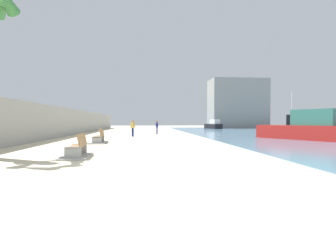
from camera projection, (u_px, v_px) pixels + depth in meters
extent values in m
plane|color=beige|center=(138.00, 136.00, 25.83)|extent=(120.00, 120.00, 0.00)
cube|color=#9E9E99|center=(62.00, 122.00, 25.14)|extent=(0.80, 64.00, 2.82)
cone|color=#387A3D|center=(4.00, 0.00, 10.68)|extent=(1.67, 1.65, 1.34)
cube|color=#9E9E99|center=(73.00, 153.00, 9.85)|extent=(0.61, 0.24, 0.50)
cube|color=#9E9E99|center=(80.00, 149.00, 11.24)|extent=(0.61, 0.24, 0.50)
cube|color=#997047|center=(76.00, 146.00, 10.54)|extent=(0.61, 1.63, 0.06)
cube|color=#997047|center=(82.00, 140.00, 10.57)|extent=(0.27, 1.61, 0.50)
cube|color=#9E9E99|center=(77.00, 156.00, 10.55)|extent=(1.24, 2.17, 0.08)
cube|color=#9E9E99|center=(97.00, 140.00, 16.65)|extent=(0.61, 0.22, 0.50)
cube|color=#9E9E99|center=(100.00, 139.00, 18.04)|extent=(0.61, 0.22, 0.50)
cube|color=#997047|center=(98.00, 136.00, 17.34)|extent=(0.55, 1.62, 0.06)
cube|color=#997047|center=(102.00, 132.00, 17.37)|extent=(0.22, 1.60, 0.50)
cube|color=#9E9E99|center=(98.00, 142.00, 17.35)|extent=(1.17, 2.14, 0.08)
cylinder|color=navy|center=(133.00, 132.00, 24.60)|extent=(0.12, 0.12, 0.82)
cylinder|color=navy|center=(132.00, 132.00, 24.67)|extent=(0.12, 0.12, 0.82)
cube|color=gold|center=(133.00, 125.00, 24.62)|extent=(0.37, 0.33, 0.58)
sphere|color=#936B4C|center=(133.00, 121.00, 24.61)|extent=(0.22, 0.22, 0.22)
cylinder|color=gold|center=(135.00, 125.00, 24.51)|extent=(0.09, 0.09, 0.52)
cylinder|color=gold|center=(131.00, 125.00, 24.73)|extent=(0.09, 0.09, 0.52)
cylinder|color=navy|center=(157.00, 131.00, 29.32)|extent=(0.12, 0.12, 0.77)
cylinder|color=navy|center=(157.00, 131.00, 29.20)|extent=(0.12, 0.12, 0.77)
cube|color=navy|center=(157.00, 125.00, 29.25)|extent=(0.30, 0.37, 0.54)
sphere|color=brown|center=(157.00, 122.00, 29.24)|extent=(0.21, 0.21, 0.21)
cylinder|color=navy|center=(158.00, 125.00, 29.45)|extent=(0.09, 0.09, 0.49)
cylinder|color=navy|center=(156.00, 125.00, 29.04)|extent=(0.09, 0.09, 0.49)
cube|color=black|center=(213.00, 126.00, 50.34)|extent=(2.75, 4.67, 0.93)
cube|color=white|center=(215.00, 122.00, 49.70)|extent=(1.64, 2.17, 0.90)
cube|color=navy|center=(292.00, 129.00, 31.96)|extent=(4.27, 5.46, 0.97)
cube|color=black|center=(292.00, 120.00, 31.21)|extent=(2.22, 2.62, 1.28)
cylinder|color=silver|center=(292.00, 108.00, 32.15)|extent=(0.12, 0.12, 4.25)
cube|color=red|center=(300.00, 132.00, 20.27)|extent=(4.67, 7.07, 1.12)
cube|color=#337060|center=(314.00, 117.00, 19.34)|extent=(2.40, 3.29, 1.24)
cube|color=gray|center=(237.00, 104.00, 55.45)|extent=(12.00, 6.00, 10.57)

